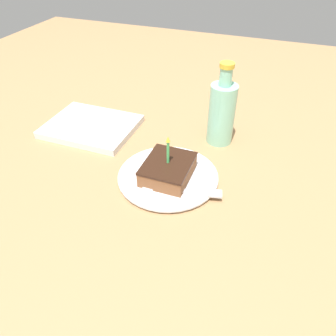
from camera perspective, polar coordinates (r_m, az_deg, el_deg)
ground_plane at (r=0.83m, az=0.77°, el=-2.63°), size 2.40×2.40×0.04m
plate at (r=0.80m, az=0.00°, el=-1.48°), size 0.24×0.24×0.01m
cake_slice at (r=0.78m, az=0.00°, el=-0.19°), size 0.11×0.13×0.11m
fork at (r=0.75m, az=3.47°, el=-4.08°), size 0.18×0.06×0.01m
bottle at (r=0.91m, az=9.36°, el=9.62°), size 0.07×0.07×0.23m
marble_board at (r=1.02m, az=-13.19°, el=7.06°), size 0.26×0.20×0.02m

